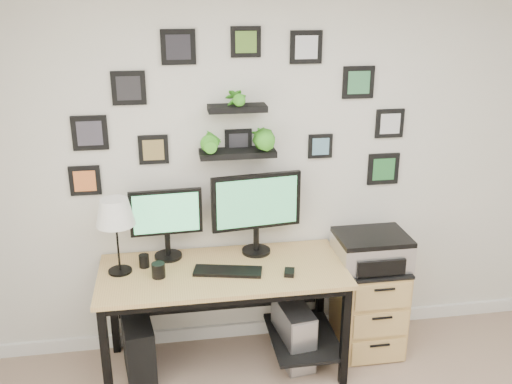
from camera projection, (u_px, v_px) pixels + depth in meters
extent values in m
plane|color=silver|center=(279.00, 169.00, 3.92)|extent=(4.00, 0.00, 4.00)
cube|color=white|center=(277.00, 326.00, 4.33)|extent=(4.00, 0.03, 0.10)
cube|color=tan|center=(223.00, 272.00, 3.70)|extent=(1.60, 0.70, 0.03)
cube|color=black|center=(223.00, 277.00, 3.72)|extent=(1.54, 0.64, 0.05)
cube|color=black|center=(219.00, 284.00, 4.10)|extent=(1.44, 0.02, 0.41)
cube|color=black|center=(303.00, 337.00, 3.98)|extent=(0.45, 0.63, 0.03)
cube|color=black|center=(106.00, 359.00, 3.44)|extent=(0.05, 0.05, 0.72)
cube|color=black|center=(113.00, 307.00, 4.00)|extent=(0.05, 0.05, 0.72)
cube|color=black|center=(345.00, 336.00, 3.67)|extent=(0.05, 0.05, 0.72)
cube|color=black|center=(320.00, 290.00, 4.22)|extent=(0.05, 0.05, 0.72)
cylinder|color=black|center=(168.00, 256.00, 3.86)|extent=(0.20, 0.20, 0.02)
cylinder|color=black|center=(168.00, 245.00, 3.84)|extent=(0.04, 0.04, 0.17)
cube|color=black|center=(166.00, 212.00, 3.75)|extent=(0.48, 0.05, 0.31)
cube|color=#4CB272|center=(166.00, 213.00, 3.73)|extent=(0.43, 0.03, 0.27)
cylinder|color=black|center=(256.00, 251.00, 3.94)|extent=(0.22, 0.22, 0.02)
cylinder|color=black|center=(256.00, 239.00, 3.91)|extent=(0.04, 0.04, 0.18)
cube|color=black|center=(256.00, 202.00, 3.81)|extent=(0.61, 0.11, 0.38)
cube|color=#4CB272|center=(257.00, 203.00, 3.79)|extent=(0.55, 0.07, 0.33)
cube|color=black|center=(228.00, 271.00, 3.65)|extent=(0.46, 0.23, 0.02)
cube|color=black|center=(289.00, 272.00, 3.63)|extent=(0.09, 0.11, 0.03)
cylinder|color=black|center=(120.00, 271.00, 3.67)|extent=(0.15, 0.15, 0.01)
cylinder|color=black|center=(117.00, 238.00, 3.59)|extent=(0.01, 0.01, 0.45)
cone|color=white|center=(115.00, 212.00, 3.53)|extent=(0.25, 0.25, 0.17)
cylinder|color=black|center=(158.00, 270.00, 3.59)|extent=(0.09, 0.09, 0.10)
cylinder|color=black|center=(144.00, 261.00, 3.72)|extent=(0.07, 0.07, 0.09)
cube|color=black|center=(139.00, 348.00, 3.81)|extent=(0.24, 0.43, 0.41)
cube|color=gray|center=(293.00, 332.00, 3.97)|extent=(0.24, 0.44, 0.42)
cube|color=silver|center=(304.00, 350.00, 3.78)|extent=(0.17, 0.03, 0.39)
cube|color=tan|center=(368.00, 305.00, 4.09)|extent=(0.42, 0.50, 0.65)
cube|color=black|center=(371.00, 263.00, 3.98)|extent=(0.43, 0.51, 0.02)
cube|color=tan|center=(379.00, 352.00, 3.93)|extent=(0.39, 0.02, 0.18)
cylinder|color=black|center=(380.00, 346.00, 3.89)|extent=(0.14, 0.02, 0.02)
cube|color=tan|center=(381.00, 325.00, 3.85)|extent=(0.39, 0.02, 0.18)
cylinder|color=black|center=(382.00, 318.00, 3.82)|extent=(0.14, 0.02, 0.02)
cube|color=tan|center=(383.00, 297.00, 3.78)|extent=(0.39, 0.02, 0.18)
cylinder|color=black|center=(385.00, 290.00, 3.75)|extent=(0.14, 0.02, 0.02)
cube|color=silver|center=(371.00, 251.00, 3.92)|extent=(0.48, 0.38, 0.19)
cube|color=black|center=(372.00, 237.00, 3.88)|extent=(0.48, 0.38, 0.03)
cube|color=black|center=(382.00, 268.00, 3.74)|extent=(0.33, 0.02, 0.11)
cube|color=black|center=(238.00, 153.00, 3.74)|extent=(0.50, 0.18, 0.04)
cube|color=black|center=(237.00, 108.00, 3.63)|extent=(0.38, 0.15, 0.04)
imported|color=green|center=(211.00, 131.00, 3.66)|extent=(0.15, 0.12, 0.27)
imported|color=green|center=(263.00, 129.00, 3.72)|extent=(0.15, 0.15, 0.27)
imported|color=green|center=(237.00, 85.00, 3.58)|extent=(0.13, 0.09, 0.25)
cube|color=black|center=(390.00, 123.00, 3.93)|extent=(0.20, 0.02, 0.20)
cube|color=silver|center=(390.00, 124.00, 3.92)|extent=(0.14, 0.00, 0.14)
cube|color=black|center=(246.00, 42.00, 3.59)|extent=(0.19, 0.02, 0.19)
cube|color=#53822B|center=(246.00, 42.00, 3.58)|extent=(0.13, 0.00, 0.13)
cube|color=black|center=(85.00, 181.00, 3.72)|extent=(0.20, 0.02, 0.20)
cube|color=orange|center=(85.00, 181.00, 3.71)|extent=(0.14, 0.00, 0.14)
cube|color=black|center=(178.00, 47.00, 3.53)|extent=(0.22, 0.02, 0.22)
cube|color=black|center=(178.00, 47.00, 3.52)|extent=(0.15, 0.00, 0.15)
cube|color=black|center=(383.00, 169.00, 4.04)|extent=(0.23, 0.02, 0.23)
cube|color=#2B7839|center=(384.00, 169.00, 4.03)|extent=(0.16, 0.00, 0.16)
cube|color=black|center=(320.00, 146.00, 3.90)|extent=(0.17, 0.02, 0.17)
cube|color=#5F90A6|center=(321.00, 147.00, 3.89)|extent=(0.12, 0.00, 0.12)
cube|color=black|center=(238.00, 142.00, 3.80)|extent=(0.18, 0.02, 0.18)
cube|color=#2B2A2F|center=(239.00, 143.00, 3.79)|extent=(0.13, 0.00, 0.13)
cube|color=black|center=(306.00, 47.00, 3.66)|extent=(0.21, 0.02, 0.21)
cube|color=silver|center=(307.00, 47.00, 3.65)|extent=(0.15, 0.00, 0.15)
cube|color=black|center=(153.00, 150.00, 3.72)|extent=(0.19, 0.02, 0.19)
cube|color=olive|center=(153.00, 150.00, 3.71)|extent=(0.14, 0.00, 0.14)
cube|color=black|center=(90.00, 133.00, 3.62)|extent=(0.22, 0.02, 0.22)
cube|color=#3D3A45|center=(90.00, 133.00, 3.61)|extent=(0.16, 0.00, 0.16)
cube|color=black|center=(358.00, 82.00, 3.79)|extent=(0.21, 0.02, 0.21)
cube|color=#397F4F|center=(359.00, 83.00, 3.78)|extent=(0.15, 0.00, 0.15)
cube|color=black|center=(129.00, 88.00, 3.57)|extent=(0.21, 0.02, 0.21)
cube|color=black|center=(129.00, 88.00, 3.56)|extent=(0.15, 0.00, 0.15)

